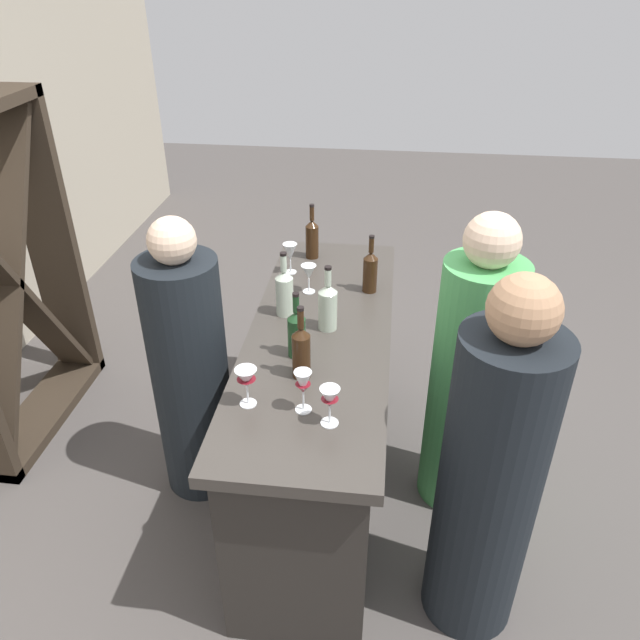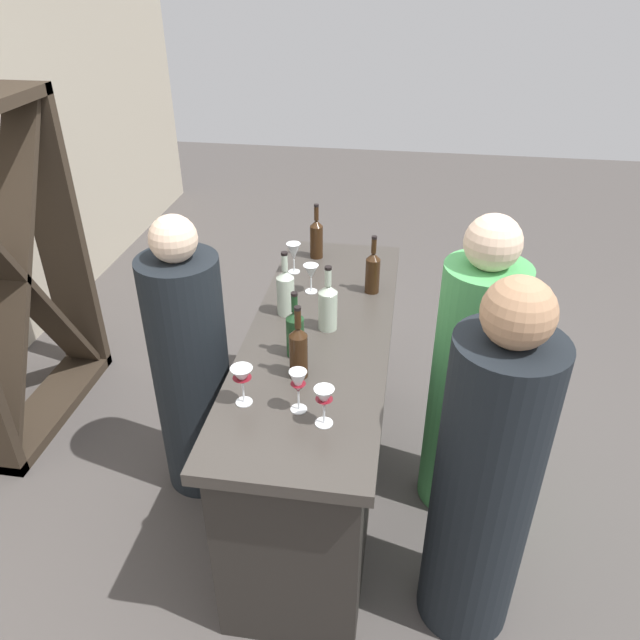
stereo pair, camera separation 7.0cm
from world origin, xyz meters
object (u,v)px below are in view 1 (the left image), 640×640
wine_glass_near_right (309,273)px  wine_glass_far_center (290,253)px  wine_bottle_far_right_amber_brown (312,238)px  wine_bottle_second_left_olive_green (297,332)px  person_left_guest (470,380)px  wine_bottle_leftmost_amber_brown (301,351)px  wine_glass_near_left (330,399)px  wine_glass_far_left (246,379)px  wine_glass_near_center (303,384)px  person_center_guest (489,481)px  wine_bottle_rightmost_amber_brown (370,270)px  wine_bottle_center_clear_pale (328,305)px  person_right_guest (190,374)px  wine_bottle_second_right_clear_pale (284,291)px  wine_rack (4,283)px

wine_glass_near_right → wine_glass_far_center: (0.19, 0.12, 0.01)m
wine_glass_near_right → wine_glass_far_center: bearing=32.0°
wine_bottle_far_right_amber_brown → wine_glass_far_center: size_ratio=1.88×
wine_bottle_second_left_olive_green → person_left_guest: 0.85m
wine_bottle_leftmost_amber_brown → wine_glass_near_left: wine_bottle_leftmost_amber_brown is taller
wine_bottle_far_right_amber_brown → wine_glass_near_left: 1.33m
wine_bottle_leftmost_amber_brown → wine_glass_far_left: bearing=138.9°
wine_glass_near_center → person_center_guest: size_ratio=0.11×
wine_bottle_leftmost_amber_brown → wine_glass_near_right: (0.67, 0.06, -0.01)m
person_left_guest → wine_glass_near_left: bearing=33.3°
wine_bottle_leftmost_amber_brown → wine_bottle_rightmost_amber_brown: 0.75m
wine_bottle_center_clear_pale → wine_bottle_rightmost_amber_brown: (0.36, -0.16, -0.00)m
wine_bottle_leftmost_amber_brown → wine_glass_near_center: wine_bottle_leftmost_amber_brown is taller
wine_glass_near_right → person_right_guest: (-0.36, 0.50, -0.37)m
wine_bottle_far_right_amber_brown → wine_glass_far_center: bearing=156.0°
wine_bottle_second_left_olive_green → wine_glass_near_left: size_ratio=1.88×
wine_bottle_second_right_clear_pale → wine_bottle_rightmost_amber_brown: bearing=-54.4°
wine_glass_near_center → wine_glass_far_left: (0.01, 0.20, -0.00)m
wine_rack → wine_bottle_far_right_amber_brown: 1.58m
wine_bottle_second_left_olive_green → wine_glass_far_left: size_ratio=1.86×
wine_glass_near_right → person_center_guest: (-0.92, -0.77, -0.32)m
wine_rack → person_center_guest: bearing=-111.1°
wine_bottle_leftmost_amber_brown → person_right_guest: 0.75m
wine_bottle_second_left_olive_green → person_center_guest: 0.90m
wine_bottle_center_clear_pale → wine_bottle_rightmost_amber_brown: 0.39m
wine_bottle_far_right_amber_brown → person_center_guest: person_center_guest is taller
wine_glass_near_center → person_left_guest: person_left_guest is taller
wine_glass_near_left → person_right_guest: person_right_guest is taller
wine_glass_near_center → wine_glass_near_left: bearing=-120.9°
wine_bottle_center_clear_pale → wine_glass_far_left: wine_bottle_center_clear_pale is taller
wine_rack → wine_glass_near_right: 1.56m
wine_glass_near_right → person_left_guest: size_ratio=0.10×
wine_rack → person_left_guest: size_ratio=1.19×
wine_bottle_center_clear_pale → wine_rack: bearing=80.2°
person_left_guest → wine_glass_near_center: bearing=25.7°
wine_bottle_second_right_clear_pale → wine_glass_far_center: bearing=5.8°
wine_bottle_second_left_olive_green → wine_bottle_far_right_amber_brown: bearing=3.7°
wine_bottle_far_right_amber_brown → person_left_guest: 1.10m
wine_bottle_rightmost_amber_brown → wine_bottle_center_clear_pale: bearing=155.6°
wine_glass_far_left → person_left_guest: (0.56, -0.87, -0.35)m
wine_bottle_leftmost_amber_brown → person_center_guest: size_ratio=0.20×
wine_bottle_rightmost_amber_brown → person_left_guest: bearing=-125.7°
wine_bottle_second_right_clear_pale → person_right_guest: size_ratio=0.21×
wine_bottle_center_clear_pale → wine_glass_near_left: bearing=-173.1°
wine_glass_far_center → person_right_guest: person_right_guest is taller
person_right_guest → wine_glass_near_right: bearing=28.6°
wine_glass_near_left → wine_glass_near_right: size_ratio=1.08×
wine_bottle_rightmost_amber_brown → wine_glass_far_left: bearing=156.7°
person_left_guest → wine_bottle_leftmost_amber_brown: bearing=12.9°
wine_bottle_center_clear_pale → person_left_guest: person_left_guest is taller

